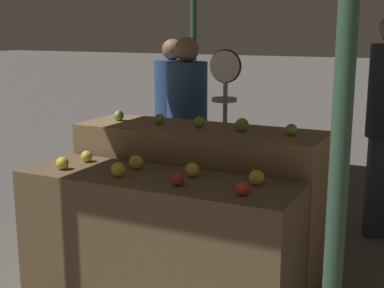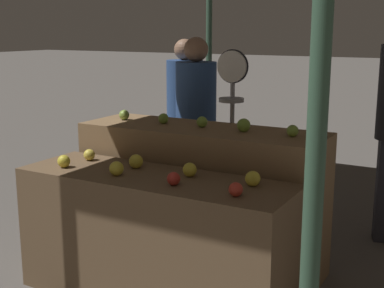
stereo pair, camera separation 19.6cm
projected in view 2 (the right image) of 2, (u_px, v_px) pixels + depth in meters
The scene contains 18 objects.
display_counter_front at pixel (154, 239), 3.27m from camera, with size 1.72×0.55×0.79m, color brown.
display_counter_back at pixel (201, 197), 3.76m from camera, with size 1.72×0.55×0.99m, color olive.
apple_front_0 at pixel (64, 161), 3.37m from camera, with size 0.08×0.08×0.08m, color gold.
apple_front_1 at pixel (117, 168), 3.19m from camera, with size 0.09×0.09×0.09m, color gold.
apple_front_2 at pixel (174, 179), 2.99m from camera, with size 0.08×0.08×0.08m, color #B72D23.
apple_front_3 at pixel (236, 189), 2.79m from camera, with size 0.08×0.08×0.08m, color red.
apple_front_4 at pixel (89, 155), 3.56m from camera, with size 0.08×0.08×0.08m, color yellow.
apple_front_5 at pixel (136, 161), 3.36m from camera, with size 0.09×0.09×0.09m, color gold.
apple_front_6 at pixel (190, 170), 3.17m from camera, with size 0.08×0.08×0.08m, color gold.
apple_front_7 at pixel (253, 179), 2.97m from camera, with size 0.09×0.09×0.09m, color gold.
apple_back_0 at pixel (124, 115), 3.96m from camera, with size 0.08×0.08×0.08m, color #8EB247.
apple_back_1 at pixel (163, 119), 3.80m from camera, with size 0.07×0.07×0.07m, color #7AA338.
apple_back_2 at pixel (202, 122), 3.66m from camera, with size 0.08×0.08×0.08m, color #7AA338.
apple_back_3 at pixel (244, 125), 3.49m from camera, with size 0.09×0.09×0.09m, color #7AA338.
apple_back_4 at pixel (293, 131), 3.34m from camera, with size 0.08×0.08×0.08m, color #84AD3D.
produce_scale at pixel (232, 103), 4.23m from camera, with size 0.27×0.20×1.50m.
person_vendor_at_scale at pixel (196, 116), 4.64m from camera, with size 0.39×0.39×1.59m.
person_customer_left at pixel (185, 107), 5.33m from camera, with size 0.38×0.38×1.56m.
Camera 2 is at (1.71, -2.56, 1.65)m, focal length 50.00 mm.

